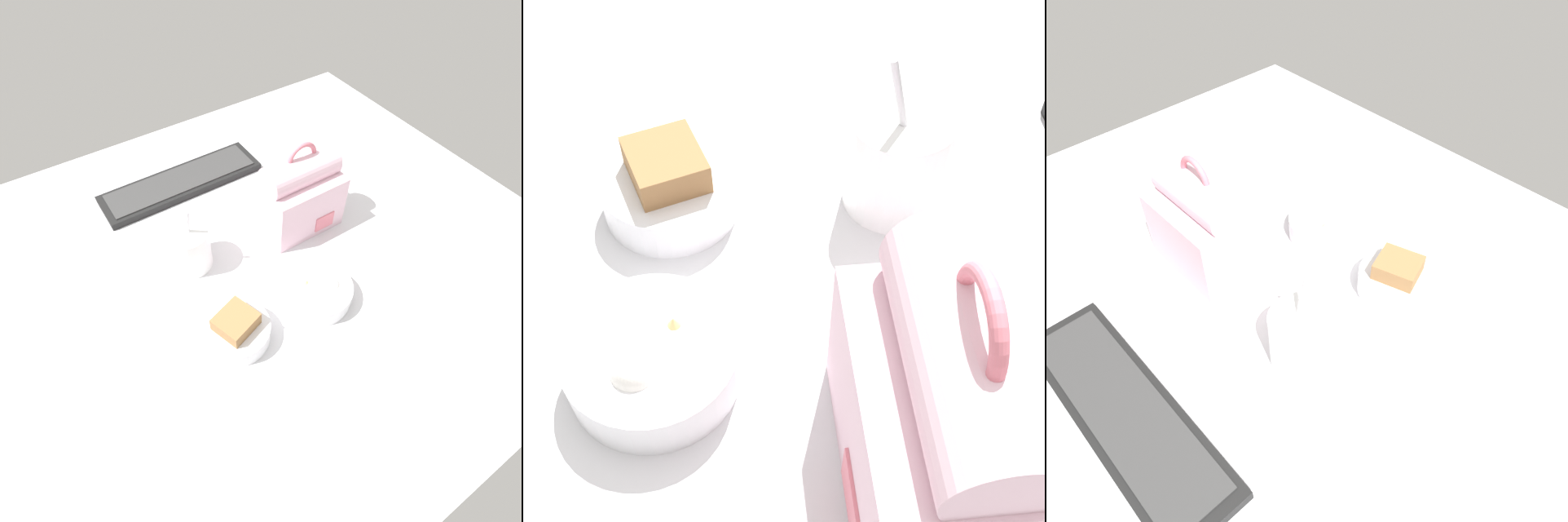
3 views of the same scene
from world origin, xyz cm
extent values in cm
cube|color=silver|center=(0.00, 0.00, 1.00)|extent=(140.00, 110.00, 2.00)
cube|color=black|center=(2.52, 29.80, 2.90)|extent=(40.15, 11.35, 1.80)
cube|color=#333333|center=(2.52, 29.80, 3.95)|extent=(36.94, 9.31, 0.30)
cube|color=beige|center=(19.05, 4.00, 8.38)|extent=(17.21, 12.19, 12.75)
cylinder|color=beige|center=(19.05, 4.00, 16.68)|extent=(16.35, 7.01, 7.01)
cube|color=#DB707F|center=(22.06, -2.19, 5.51)|extent=(4.82, 0.30, 3.83)
torus|color=#DB707F|center=(19.05, 4.00, 19.83)|extent=(7.02, 1.00, 7.02)
cylinder|color=white|center=(-6.87, 6.30, 6.85)|extent=(9.17, 9.17, 9.69)
cylinder|color=olive|center=(-6.87, 6.30, 11.39)|extent=(8.07, 8.07, 0.60)
cylinder|color=silver|center=(-6.18, 5.84, 12.74)|extent=(0.70, 3.38, 10.98)
cylinder|color=silver|center=(-7.71, -14.07, 3.96)|extent=(12.40, 12.40, 3.92)
cube|color=olive|center=(-7.71, -14.07, 6.12)|extent=(8.40, 8.00, 5.49)
cylinder|color=silver|center=(9.94, -15.35, 4.10)|extent=(13.36, 13.36, 4.21)
ellipsoid|color=white|center=(11.94, -16.35, 5.61)|extent=(3.63, 3.63, 4.28)
cone|color=#F4DB84|center=(8.27, -13.48, 5.26)|extent=(6.04, 6.04, 3.58)
sphere|color=black|center=(10.37, -19.40, 4.27)|extent=(1.60, 1.60, 1.60)
sphere|color=black|center=(10.93, -18.63, 4.27)|extent=(1.60, 1.60, 1.60)
sphere|color=black|center=(11.00, -17.67, 4.27)|extent=(1.60, 1.60, 1.60)
camera|label=1|loc=(-23.87, -46.85, 69.94)|focal=28.00mm
camera|label=2|loc=(38.82, -8.10, 51.75)|focal=50.00mm
camera|label=3|loc=(-38.29, 34.82, 66.07)|focal=35.00mm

